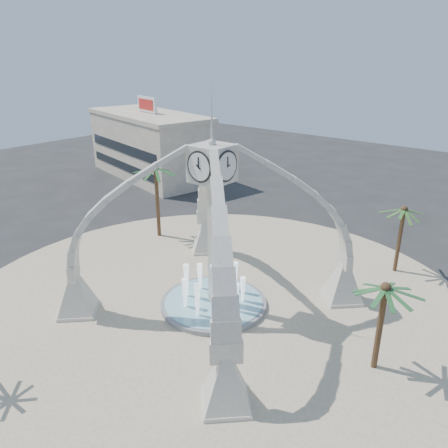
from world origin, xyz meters
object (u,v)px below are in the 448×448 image
Objects in this scene: fountain at (214,302)px; palm_north at (404,210)px; palm_east at (386,289)px; clock_tower at (213,227)px; palm_west at (155,169)px.

palm_north is (8.53, 14.48, 5.41)m from fountain.
palm_east is 13.90m from palm_north.
clock_tower is 12.18m from palm_east.
fountain is 13.20m from palm_east.
palm_west is (-13.31, 6.60, 0.69)m from clock_tower.
palm_west is 1.25× the size of palm_north.
palm_north is (-3.56, 13.43, 0.21)m from palm_east.
palm_west is (-25.40, 5.55, 1.70)m from palm_east.
palm_west is at bearing 153.63° from clock_tower.
palm_east is (12.09, 1.05, -1.01)m from clock_tower.
palm_east is at bearing -75.15° from palm_north.
palm_north is at bearing 59.49° from clock_tower.
clock_tower is 2.77× the size of palm_north.
palm_west is at bearing 167.68° from palm_east.
palm_east is (12.09, 1.05, 5.19)m from fountain.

